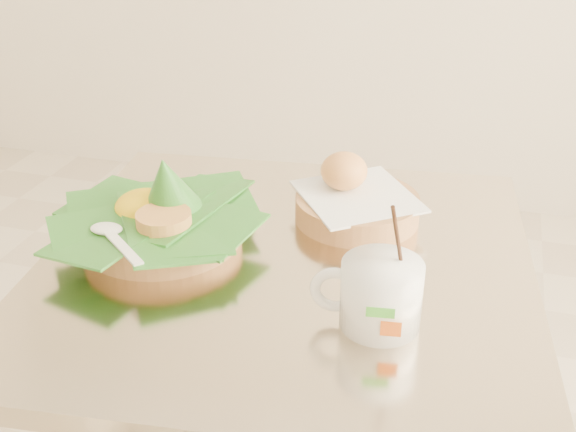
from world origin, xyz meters
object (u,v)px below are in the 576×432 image
(bread_basket, at_px, (355,201))
(coffee_mug, at_px, (379,293))
(cafe_table, at_px, (286,380))
(rice_basket, at_px, (160,216))

(bread_basket, xyz_separation_m, coffee_mug, (0.08, -0.27, 0.02))
(cafe_table, height_order, bread_basket, bread_basket)
(cafe_table, height_order, rice_basket, rice_basket)
(cafe_table, distance_m, coffee_mug, 0.33)
(rice_basket, bearing_deg, bread_basket, 29.66)
(rice_basket, distance_m, bread_basket, 0.30)
(cafe_table, xyz_separation_m, coffee_mug, (0.15, -0.12, 0.27))
(rice_basket, xyz_separation_m, bread_basket, (0.26, 0.15, -0.01))
(bread_basket, bearing_deg, coffee_mug, -72.71)
(cafe_table, xyz_separation_m, rice_basket, (-0.20, 0.01, 0.26))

